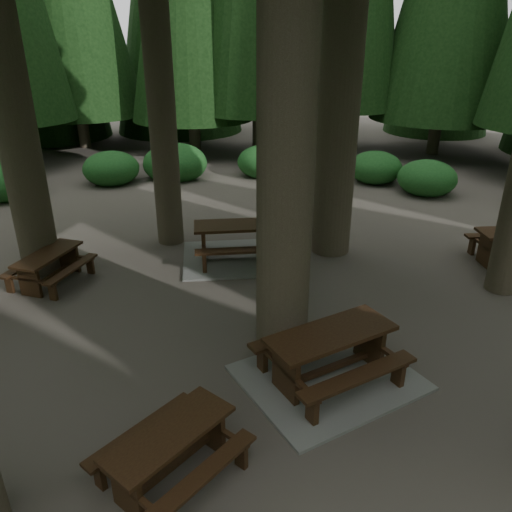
{
  "coord_description": "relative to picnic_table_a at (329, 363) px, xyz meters",
  "views": [
    {
      "loc": [
        -0.02,
        -6.79,
        4.8
      ],
      "look_at": [
        0.45,
        1.48,
        1.1
      ],
      "focal_mm": 35.0,
      "sensor_mm": 36.0,
      "label": 1
    }
  ],
  "objects": [
    {
      "name": "ground",
      "position": [
        -1.42,
        0.71,
        -0.3
      ],
      "size": [
        80.0,
        80.0,
        0.0
      ],
      "primitive_type": "plane",
      "color": "#4B433C",
      "rests_on": "ground"
    },
    {
      "name": "picnic_table_a",
      "position": [
        0.0,
        0.0,
        0.0
      ],
      "size": [
        3.14,
        2.95,
        0.84
      ],
      "rotation": [
        0.0,
        0.0,
        0.47
      ],
      "color": "gray",
      "rests_on": "ground"
    },
    {
      "name": "picnic_table_b",
      "position": [
        -5.19,
        3.52,
        0.15
      ],
      "size": [
        1.73,
        1.9,
        0.68
      ],
      "rotation": [
        0.0,
        0.0,
        1.21
      ],
      "color": "black",
      "rests_on": "ground"
    },
    {
      "name": "picnic_table_c",
      "position": [
        -1.24,
        4.5,
        0.01
      ],
      "size": [
        2.66,
        2.24,
        0.86
      ],
      "rotation": [
        0.0,
        0.0,
        0.05
      ],
      "color": "gray",
      "rests_on": "ground"
    },
    {
      "name": "picnic_table_e",
      "position": [
        -2.18,
        -1.7,
        0.16
      ],
      "size": [
        2.0,
        2.02,
        0.68
      ],
      "rotation": [
        0.0,
        0.0,
        0.82
      ],
      "color": "black",
      "rests_on": "ground"
    },
    {
      "name": "shrub_ring",
      "position": [
        -0.72,
        1.46,
        0.1
      ],
      "size": [
        23.86,
        24.64,
        1.49
      ],
      "color": "#1D5620",
      "rests_on": "ground"
    }
  ]
}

